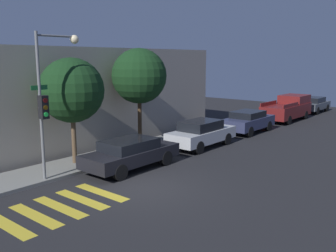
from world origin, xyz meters
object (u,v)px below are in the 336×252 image
(pickup_truck, at_px, (288,108))
(tree_near_corner, at_px, (72,90))
(traffic_light_pole, at_px, (50,89))
(sedan_tail_of_row, at_px, (313,104))
(sedan_middle, at_px, (201,133))
(tree_midblock, at_px, (139,76))
(sedan_far_end, at_px, (248,121))
(sedan_near_corner, at_px, (131,153))

(pickup_truck, distance_m, tree_near_corner, 19.14)
(traffic_light_pole, xyz_separation_m, sedan_tail_of_row, (26.49, -1.27, -2.95))
(pickup_truck, bearing_deg, sedan_middle, -180.00)
(pickup_truck, distance_m, tree_midblock, 15.00)
(tree_near_corner, bearing_deg, sedan_far_end, -11.06)
(sedan_near_corner, relative_size, sedan_far_end, 1.07)
(sedan_near_corner, relative_size, pickup_truck, 0.84)
(sedan_near_corner, height_order, sedan_tail_of_row, sedan_tail_of_row)
(sedan_far_end, bearing_deg, sedan_tail_of_row, 0.00)
(sedan_middle, bearing_deg, sedan_tail_of_row, 0.00)
(traffic_light_pole, xyz_separation_m, tree_near_corner, (1.83, 1.11, -0.22))
(sedan_far_end, distance_m, pickup_truck, 6.62)
(tree_near_corner, xyz_separation_m, tree_midblock, (4.33, 0.00, 0.48))
(pickup_truck, bearing_deg, sedan_tail_of_row, -0.00)
(sedan_middle, relative_size, sedan_tail_of_row, 1.06)
(traffic_light_pole, distance_m, pickup_truck, 20.87)
(traffic_light_pole, height_order, tree_midblock, traffic_light_pole)
(tree_near_corner, bearing_deg, traffic_light_pole, -148.61)
(sedan_far_end, bearing_deg, traffic_light_pole, 174.82)
(pickup_truck, bearing_deg, tree_midblock, 170.65)
(sedan_near_corner, height_order, sedan_far_end, sedan_far_end)
(sedan_near_corner, distance_m, pickup_truck, 17.56)
(sedan_middle, relative_size, tree_near_corner, 0.91)
(sedan_far_end, relative_size, tree_midblock, 0.79)
(sedan_near_corner, xyz_separation_m, tree_near_corner, (-1.27, 2.39, 2.74))
(sedan_middle, xyz_separation_m, tree_near_corner, (-6.77, 2.39, 2.68))
(sedan_near_corner, xyz_separation_m, pickup_truck, (17.56, 0.00, 0.24))
(sedan_far_end, relative_size, sedan_tail_of_row, 1.02)
(sedan_near_corner, xyz_separation_m, tree_midblock, (3.06, 2.39, 3.22))
(sedan_near_corner, xyz_separation_m, sedan_tail_of_row, (23.40, 0.00, 0.01))
(pickup_truck, relative_size, sedan_tail_of_row, 1.31)
(tree_near_corner, bearing_deg, tree_midblock, 0.00)
(traffic_light_pole, relative_size, sedan_far_end, 1.37)
(sedan_middle, distance_m, sedan_far_end, 5.45)
(sedan_middle, bearing_deg, tree_near_corner, 160.57)
(tree_near_corner, bearing_deg, pickup_truck, -7.23)
(pickup_truck, relative_size, tree_midblock, 1.02)
(tree_midblock, bearing_deg, sedan_far_end, -16.83)
(sedan_middle, relative_size, pickup_truck, 0.81)
(sedan_far_end, height_order, tree_near_corner, tree_near_corner)
(sedan_far_end, height_order, pickup_truck, pickup_truck)
(pickup_truck, xyz_separation_m, sedan_tail_of_row, (5.84, -0.00, -0.23))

